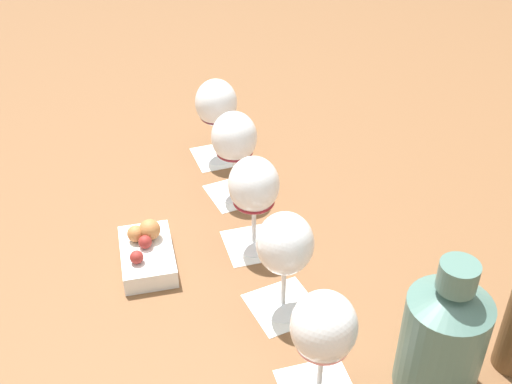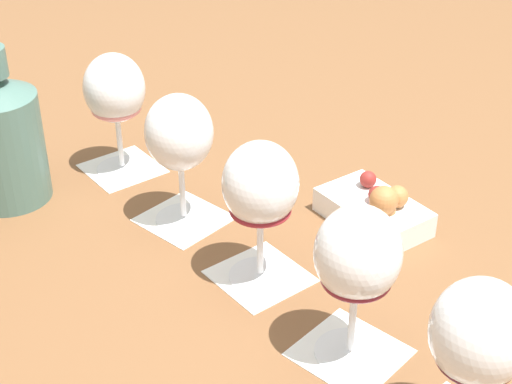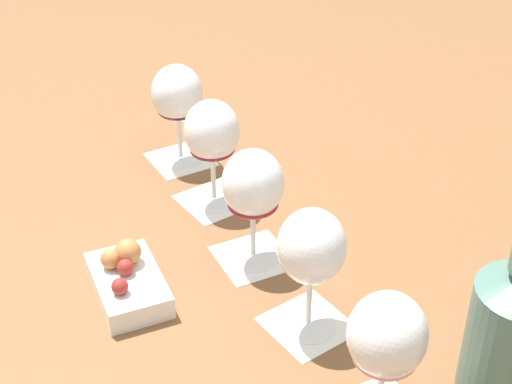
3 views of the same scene
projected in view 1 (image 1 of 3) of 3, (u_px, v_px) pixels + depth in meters
ground_plane at (256, 246)px, 1.10m from camera, size 8.00×8.00×0.00m
tasting_card_1 at (283, 306)px, 0.98m from camera, size 0.13×0.13×0.00m
tasting_card_2 at (253, 245)px, 1.10m from camera, size 0.13×0.13×0.00m
tasting_card_3 at (235, 193)px, 1.23m from camera, size 0.13×0.13×0.00m
tasting_card_4 at (218, 156)px, 1.34m from camera, size 0.13×0.13×0.00m
wine_glass_0 at (324, 331)px, 0.79m from camera, size 0.08×0.08×0.17m
wine_glass_1 at (285, 248)px, 0.92m from camera, size 0.08×0.08×0.17m
wine_glass_2 at (252, 189)px, 1.04m from camera, size 0.08×0.08×0.17m
wine_glass_3 at (234, 141)px, 1.16m from camera, size 0.08×0.08×0.17m
wine_glass_4 at (216, 107)px, 1.27m from camera, size 0.08×0.08×0.17m
ceramic_vase at (444, 335)px, 0.82m from camera, size 0.11×0.11×0.21m
snack_dish at (147, 252)px, 1.05m from camera, size 0.16×0.15×0.07m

